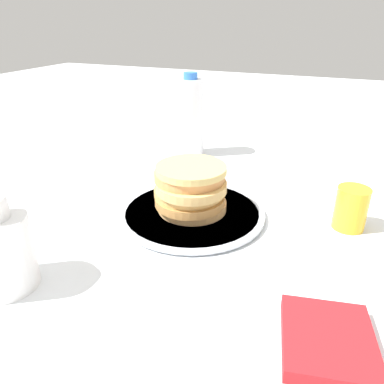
# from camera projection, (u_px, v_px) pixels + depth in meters

# --- Properties ---
(ground_plane) EXTENTS (4.00, 4.00, 0.00)m
(ground_plane) POSITION_uv_depth(u_px,v_px,m) (208.00, 214.00, 0.77)
(ground_plane) COLOR white
(plate) EXTENTS (0.29, 0.29, 0.01)m
(plate) POSITION_uv_depth(u_px,v_px,m) (192.00, 213.00, 0.76)
(plate) COLOR silver
(plate) RESTS_ON ground_plane
(pancake_stack) EXTENTS (0.15, 0.15, 0.10)m
(pancake_stack) POSITION_uv_depth(u_px,v_px,m) (190.00, 189.00, 0.74)
(pancake_stack) COLOR #E3AC68
(pancake_stack) RESTS_ON plate
(juice_glass) EXTENTS (0.06, 0.06, 0.08)m
(juice_glass) POSITION_uv_depth(u_px,v_px,m) (351.00, 208.00, 0.71)
(juice_glass) COLOR yellow
(juice_glass) RESTS_ON ground_plane
(water_bottle_near) EXTENTS (0.08, 0.08, 0.23)m
(water_bottle_near) POSITION_uv_depth(u_px,v_px,m) (191.00, 117.00, 1.06)
(water_bottle_near) COLOR white
(water_bottle_near) RESTS_ON ground_plane
(napkin) EXTENTS (0.15, 0.13, 0.02)m
(napkin) POSITION_uv_depth(u_px,v_px,m) (328.00, 341.00, 0.46)
(napkin) COLOR red
(napkin) RESTS_ON ground_plane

